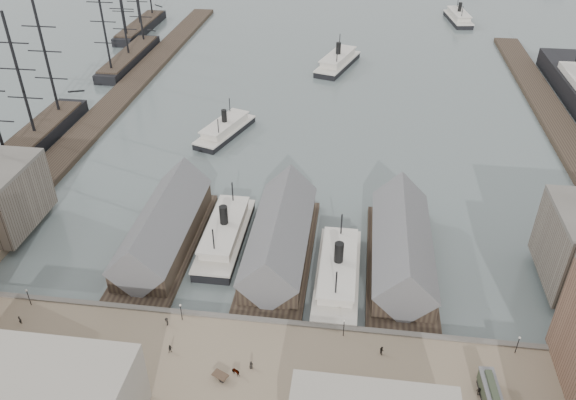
# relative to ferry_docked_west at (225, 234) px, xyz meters

# --- Properties ---
(ground) EXTENTS (900.00, 900.00, 0.00)m
(ground) POSITION_rel_ferry_docked_west_xyz_m (13.00, -19.86, -2.41)
(ground) COLOR #4F5B5B
(ground) RESTS_ON ground
(quay) EXTENTS (180.00, 30.00, 2.00)m
(quay) POSITION_rel_ferry_docked_west_xyz_m (13.00, -39.86, -1.41)
(quay) COLOR #796851
(quay) RESTS_ON ground
(seawall) EXTENTS (180.00, 1.20, 2.30)m
(seawall) POSITION_rel_ferry_docked_west_xyz_m (13.00, -25.06, -1.26)
(seawall) COLOR #59544C
(seawall) RESTS_ON ground
(west_wharf) EXTENTS (10.00, 220.00, 1.60)m
(west_wharf) POSITION_rel_ferry_docked_west_xyz_m (-55.00, 80.14, -1.61)
(west_wharf) COLOR #2D231C
(west_wharf) RESTS_ON ground
(east_wharf) EXTENTS (10.00, 180.00, 1.60)m
(east_wharf) POSITION_rel_ferry_docked_west_xyz_m (91.00, 70.14, -1.61)
(east_wharf) COLOR #2D231C
(east_wharf) RESTS_ON ground
(ferry_shed_west) EXTENTS (14.00, 42.00, 12.60)m
(ferry_shed_west) POSITION_rel_ferry_docked_west_xyz_m (-13.00, -2.99, 2.23)
(ferry_shed_west) COLOR #2D231C
(ferry_shed_west) RESTS_ON ground
(ferry_shed_center) EXTENTS (14.00, 42.00, 12.60)m
(ferry_shed_center) POSITION_rel_ferry_docked_west_xyz_m (13.00, -2.99, 2.23)
(ferry_shed_center) COLOR #2D231C
(ferry_shed_center) RESTS_ON ground
(ferry_shed_east) EXTENTS (14.00, 42.00, 12.60)m
(ferry_shed_east) POSITION_rel_ferry_docked_west_xyz_m (39.00, -2.99, 2.23)
(ferry_shed_east) COLOR #2D231C
(ferry_shed_east) RESTS_ON ground
(lamp_post_far_w) EXTENTS (0.44, 0.44, 3.92)m
(lamp_post_far_w) POSITION_rel_ferry_docked_west_xyz_m (-32.00, -26.86, 2.30)
(lamp_post_far_w) COLOR black
(lamp_post_far_w) RESTS_ON quay
(lamp_post_near_w) EXTENTS (0.44, 0.44, 3.92)m
(lamp_post_near_w) POSITION_rel_ferry_docked_west_xyz_m (-2.00, -26.86, 2.30)
(lamp_post_near_w) COLOR black
(lamp_post_near_w) RESTS_ON quay
(lamp_post_near_e) EXTENTS (0.44, 0.44, 3.92)m
(lamp_post_near_e) POSITION_rel_ferry_docked_west_xyz_m (28.00, -26.86, 2.30)
(lamp_post_near_e) COLOR black
(lamp_post_near_e) RESTS_ON quay
(lamp_post_far_e) EXTENTS (0.44, 0.44, 3.92)m
(lamp_post_far_e) POSITION_rel_ferry_docked_west_xyz_m (58.00, -26.86, 2.30)
(lamp_post_far_e) COLOR black
(lamp_post_far_e) RESTS_ON quay
(ferry_docked_west) EXTENTS (8.64, 28.79, 10.28)m
(ferry_docked_west) POSITION_rel_ferry_docked_west_xyz_m (0.00, 0.00, 0.00)
(ferry_docked_west) COLOR black
(ferry_docked_west) RESTS_ON ground
(ferry_docked_east) EXTENTS (8.77, 29.24, 10.44)m
(ferry_docked_east) POSITION_rel_ferry_docked_west_xyz_m (26.00, -9.99, 0.04)
(ferry_docked_east) COLOR black
(ferry_docked_east) RESTS_ON ground
(ferry_open_near) EXTENTS (15.18, 26.17, 8.96)m
(ferry_open_near) POSITION_rel_ferry_docked_west_xyz_m (-12.16, 52.81, -0.31)
(ferry_open_near) COLOR black
(ferry_open_near) RESTS_ON ground
(ferry_open_mid) EXTENTS (17.30, 31.01, 10.61)m
(ferry_open_mid) POSITION_rel_ferry_docked_west_xyz_m (18.60, 117.35, 0.08)
(ferry_open_mid) COLOR black
(ferry_open_mid) RESTS_ON ground
(ferry_open_far) EXTENTS (11.95, 28.46, 9.85)m
(ferry_open_far) POSITION_rel_ferry_docked_west_xyz_m (73.64, 189.33, -0.10)
(ferry_open_far) COLOR black
(ferry_open_far) RESTS_ON ground
(sailing_ship_near) EXTENTS (9.53, 65.63, 39.16)m
(sailing_ship_near) POSITION_rel_ferry_docked_west_xyz_m (-66.64, 32.07, 0.47)
(sailing_ship_near) COLOR black
(sailing_ship_near) RESTS_ON ground
(sailing_ship_mid) EXTENTS (8.72, 50.40, 35.86)m
(sailing_ship_mid) POSITION_rel_ferry_docked_west_xyz_m (-65.31, 111.82, 0.16)
(sailing_ship_mid) COLOR black
(sailing_ship_mid) RESTS_ON ground
(sailing_ship_far) EXTENTS (8.74, 48.56, 35.93)m
(sailing_ship_far) POSITION_rel_ferry_docked_west_xyz_m (-75.71, 153.60, 0.19)
(sailing_ship_far) COLOR black
(sailing_ship_far) RESTS_ON ground
(tram) EXTENTS (3.06, 9.56, 3.35)m
(tram) POSITION_rel_ferry_docked_west_xyz_m (51.73, -38.36, 1.31)
(tram) COLOR black
(tram) RESTS_ON quay
(horse_cart_left) EXTENTS (4.85, 2.75, 1.64)m
(horse_cart_left) POSITION_rel_ferry_docked_west_xyz_m (-31.75, -36.01, 0.41)
(horse_cart_left) COLOR black
(horse_cart_left) RESTS_ON quay
(horse_cart_center) EXTENTS (4.84, 3.11, 1.53)m
(horse_cart_center) POSITION_rel_ferry_docked_west_xyz_m (9.80, -38.49, 0.38)
(horse_cart_center) COLOR black
(horse_cart_center) RESTS_ON quay
(pedestrian_0) EXTENTS (0.75, 0.63, 1.79)m
(pedestrian_0) POSITION_rel_ferry_docked_west_xyz_m (-31.37, -31.70, 0.48)
(pedestrian_0) COLOR black
(pedestrian_0) RESTS_ON quay
(pedestrian_2) EXTENTS (1.27, 1.24, 1.74)m
(pedestrian_2) POSITION_rel_ferry_docked_west_xyz_m (-4.37, -28.56, 0.46)
(pedestrian_2) COLOR black
(pedestrian_2) RESTS_ON quay
(pedestrian_4) EXTENTS (0.91, 0.86, 1.56)m
(pedestrian_4) POSITION_rel_ferry_docked_west_xyz_m (12.88, -36.29, 0.37)
(pedestrian_4) COLOR black
(pedestrian_4) RESTS_ON quay
(pedestrian_6) EXTENTS (0.96, 1.04, 1.71)m
(pedestrian_6) POSITION_rel_ferry_docked_west_xyz_m (34.79, -30.18, 0.44)
(pedestrian_6) COLOR black
(pedestrian_6) RESTS_ON quay
(pedestrian_8) EXTENTS (0.96, 0.46, 1.59)m
(pedestrian_8) POSITION_rel_ferry_docked_west_xyz_m (50.28, -36.67, 0.38)
(pedestrian_8) COLOR black
(pedestrian_8) RESTS_ON quay
(pedestrian_10) EXTENTS (1.03, 0.96, 1.69)m
(pedestrian_10) POSITION_rel_ferry_docked_west_xyz_m (-1.71, -34.74, 0.44)
(pedestrian_10) COLOR black
(pedestrian_10) RESTS_ON quay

